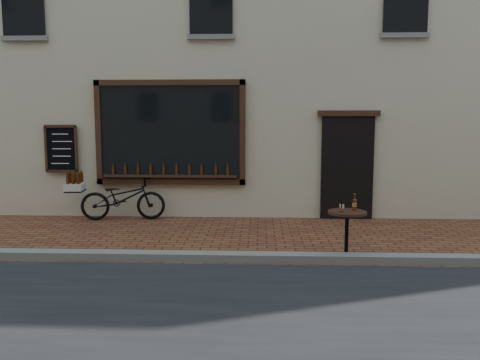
{
  "coord_description": "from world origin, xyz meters",
  "views": [
    {
      "loc": [
        0.04,
        -6.59,
        2.03
      ],
      "look_at": [
        -0.3,
        1.2,
        1.1
      ],
      "focal_mm": 35.0,
      "sensor_mm": 36.0,
      "label": 1
    }
  ],
  "objects": [
    {
      "name": "shop_building",
      "position": [
        0.0,
        6.5,
        5.0
      ],
      "size": [
        28.0,
        6.2,
        10.0
      ],
      "color": "#B8AA91",
      "rests_on": "ground"
    },
    {
      "name": "cargo_bicycle",
      "position": [
        -2.92,
        3.14,
        0.48
      ],
      "size": [
        2.1,
        0.86,
        1.0
      ],
      "rotation": [
        0.0,
        0.0,
        1.71
      ],
      "color": "black",
      "rests_on": "ground"
    },
    {
      "name": "bistro_table",
      "position": [
        1.35,
        0.35,
        0.53
      ],
      "size": [
        0.58,
        0.58,
        0.99
      ],
      "color": "black",
      "rests_on": "ground"
    },
    {
      "name": "ground",
      "position": [
        0.0,
        0.0,
        0.0
      ],
      "size": [
        90.0,
        90.0,
        0.0
      ],
      "primitive_type": "plane",
      "color": "brown",
      "rests_on": "ground"
    },
    {
      "name": "kerb",
      "position": [
        0.0,
        0.2,
        0.06
      ],
      "size": [
        90.0,
        0.25,
        0.12
      ],
      "primitive_type": "cube",
      "color": "slate",
      "rests_on": "ground"
    }
  ]
}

